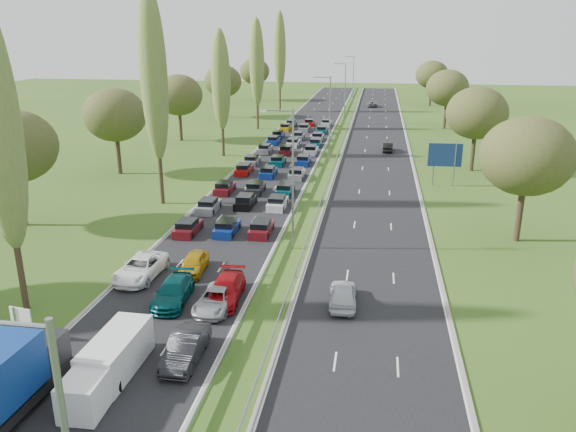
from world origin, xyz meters
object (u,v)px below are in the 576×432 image
at_px(near_car_2, 141,268).
at_px(white_van_rear, 118,351).
at_px(info_sign, 21,319).
at_px(direction_sign, 445,157).
at_px(white_van_front, 98,378).

height_order(near_car_2, white_van_rear, white_van_rear).
relative_size(near_car_2, info_sign, 2.75).
bearing_deg(info_sign, near_car_2, 70.27).
relative_size(info_sign, direction_sign, 0.40).
bearing_deg(direction_sign, near_car_2, -129.10).
bearing_deg(direction_sign, info_sign, -125.21).
bearing_deg(info_sign, direction_sign, 54.79).
bearing_deg(white_van_front, info_sign, 145.90).
height_order(white_van_front, white_van_rear, white_van_rear).
bearing_deg(near_car_2, white_van_front, -73.17).
height_order(near_car_2, direction_sign, direction_sign).
distance_m(near_car_2, white_van_front, 14.60).
xyz_separation_m(near_car_2, white_van_rear, (3.71, -11.69, 0.29)).
distance_m(near_car_2, info_sign, 10.24).
height_order(white_van_rear, info_sign, white_van_rear).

